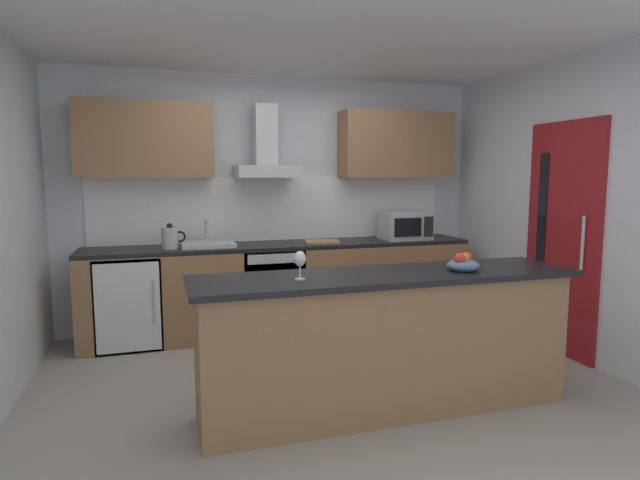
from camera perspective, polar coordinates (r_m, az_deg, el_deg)
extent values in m
cube|color=gray|center=(4.15, 0.98, -15.47)|extent=(5.41, 4.52, 0.02)
cube|color=white|center=(3.97, 1.06, 22.10)|extent=(5.41, 4.52, 0.02)
cube|color=silver|center=(5.60, -4.87, 4.17)|extent=(5.41, 0.12, 2.60)
cube|color=silver|center=(5.04, 26.33, 3.14)|extent=(0.12, 4.52, 2.60)
cube|color=white|center=(5.53, -4.70, 3.41)|extent=(3.75, 0.02, 0.66)
cube|color=olive|center=(5.35, -3.89, -5.38)|extent=(3.88, 0.60, 0.86)
cube|color=black|center=(5.27, -3.93, -0.59)|extent=(3.88, 0.60, 0.04)
cube|color=olive|center=(3.59, 7.31, -11.33)|extent=(2.49, 0.52, 0.90)
cube|color=black|center=(3.47, 7.43, -3.92)|extent=(2.59, 0.64, 0.04)
cube|color=olive|center=(5.24, -18.55, 10.31)|extent=(1.24, 0.32, 0.70)
cube|color=olive|center=(5.81, 8.34, 10.25)|extent=(1.24, 0.32, 0.70)
cube|color=maroon|center=(5.06, 25.00, 0.10)|extent=(0.04, 0.85, 2.05)
cube|color=black|center=(5.21, 23.10, 1.51)|extent=(0.01, 0.11, 1.31)
cylinder|color=#B7BABC|center=(4.84, 26.81, -0.29)|extent=(0.03, 0.03, 0.45)
cube|color=slate|center=(5.29, -5.50, -5.20)|extent=(0.60, 0.56, 0.80)
cube|color=black|center=(5.02, -4.80, -6.60)|extent=(0.50, 0.02, 0.48)
cube|color=#B7BABC|center=(4.94, -4.85, -2.04)|extent=(0.54, 0.02, 0.09)
cylinder|color=#B7BABC|center=(4.94, -4.75, -3.98)|extent=(0.49, 0.02, 0.02)
cube|color=white|center=(5.20, -20.11, -6.22)|extent=(0.58, 0.56, 0.85)
cube|color=silver|center=(4.92, -20.27, -6.97)|extent=(0.55, 0.02, 0.80)
cylinder|color=#B7BABC|center=(4.88, -17.70, -6.46)|extent=(0.02, 0.02, 0.38)
cube|color=#B7BABC|center=(5.65, 9.28, 1.59)|extent=(0.50, 0.36, 0.30)
cube|color=black|center=(5.46, 9.61, 1.39)|extent=(0.30, 0.02, 0.19)
cube|color=black|center=(5.57, 11.81, 1.45)|extent=(0.10, 0.01, 0.21)
cube|color=silver|center=(5.12, -12.17, -0.48)|extent=(0.50, 0.40, 0.04)
cylinder|color=#B7BABC|center=(5.24, -12.33, 0.87)|extent=(0.03, 0.03, 0.26)
cylinder|color=#B7BABC|center=(5.15, -12.29, 2.11)|extent=(0.03, 0.16, 0.03)
cylinder|color=#B7BABC|center=(5.05, -16.11, 0.19)|extent=(0.15, 0.15, 0.20)
sphere|color=black|center=(5.04, -16.15, 1.46)|extent=(0.06, 0.06, 0.06)
cone|color=#B7BABC|center=(5.05, -17.26, 0.60)|extent=(0.09, 0.04, 0.07)
torus|color=black|center=(5.06, -15.09, 0.34)|extent=(0.11, 0.02, 0.11)
cube|color=#B7BABC|center=(5.27, -5.88, 7.46)|extent=(0.62, 0.45, 0.12)
cube|color=#B7BABC|center=(5.33, -6.03, 11.33)|extent=(0.22, 0.22, 0.60)
cylinder|color=silver|center=(3.23, -2.21, -4.29)|extent=(0.07, 0.07, 0.01)
cylinder|color=silver|center=(3.22, -2.21, -3.45)|extent=(0.01, 0.01, 0.09)
ellipsoid|color=silver|center=(3.21, -2.22, -2.06)|extent=(0.08, 0.08, 0.10)
ellipsoid|color=slate|center=(3.65, 15.41, -2.71)|extent=(0.22, 0.22, 0.09)
sphere|color=red|center=(3.60, 15.07, -2.02)|extent=(0.08, 0.08, 0.08)
sphere|color=red|center=(3.69, 15.78, -1.84)|extent=(0.08, 0.08, 0.08)
sphere|color=orange|center=(3.64, 15.44, -1.96)|extent=(0.07, 0.07, 0.07)
cube|color=tan|center=(5.32, 0.21, -0.16)|extent=(0.38, 0.28, 0.02)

